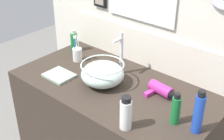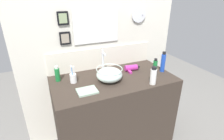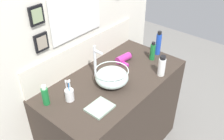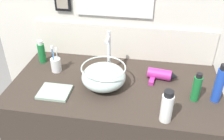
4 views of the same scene
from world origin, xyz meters
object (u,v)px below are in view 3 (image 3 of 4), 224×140
(soap_dispenser, at_px, (162,66))
(shampoo_bottle, at_px, (153,51))
(spray_bottle, at_px, (45,96))
(lotion_bottle, at_px, (158,44))
(hair_drier, at_px, (125,58))
(glass_bowl_sink, at_px, (112,77))
(faucet, at_px, (96,60))
(hand_towel, at_px, (100,108))
(toothbrush_cup, at_px, (69,95))

(soap_dispenser, height_order, shampoo_bottle, soap_dispenser)
(spray_bottle, relative_size, lotion_bottle, 0.70)
(hair_drier, height_order, soap_dispenser, soap_dispenser)
(glass_bowl_sink, bearing_deg, soap_dispenser, -32.40)
(glass_bowl_sink, distance_m, lotion_bottle, 0.66)
(soap_dispenser, xyz_separation_m, shampoo_bottle, (0.17, 0.20, -0.01))
(soap_dispenser, bearing_deg, faucet, 132.22)
(spray_bottle, height_order, hand_towel, spray_bottle)
(glass_bowl_sink, height_order, lotion_bottle, lotion_bottle)
(soap_dispenser, bearing_deg, spray_bottle, 152.26)
(soap_dispenser, relative_size, hand_towel, 1.02)
(glass_bowl_sink, xyz_separation_m, faucet, (0.00, 0.17, 0.09))
(shampoo_bottle, distance_m, lotion_bottle, 0.12)
(spray_bottle, bearing_deg, soap_dispenser, -27.74)
(glass_bowl_sink, distance_m, shampoo_bottle, 0.54)
(faucet, relative_size, soap_dispenser, 1.56)
(hair_drier, distance_m, hand_towel, 0.67)
(toothbrush_cup, distance_m, shampoo_bottle, 0.90)
(toothbrush_cup, distance_m, soap_dispenser, 0.80)
(glass_bowl_sink, xyz_separation_m, lotion_bottle, (0.65, -0.03, 0.04))
(faucet, distance_m, lotion_bottle, 0.69)
(glass_bowl_sink, xyz_separation_m, hand_towel, (-0.27, -0.12, -0.06))
(spray_bottle, relative_size, hand_towel, 0.91)
(faucet, xyz_separation_m, shampoo_bottle, (0.54, -0.21, -0.08))
(glass_bowl_sink, height_order, toothbrush_cup, toothbrush_cup)
(spray_bottle, xyz_separation_m, lotion_bottle, (1.14, -0.24, 0.04))
(faucet, bearing_deg, soap_dispenser, -47.78)
(faucet, bearing_deg, hair_drier, -6.08)
(glass_bowl_sink, distance_m, faucet, 0.19)
(glass_bowl_sink, relative_size, hand_towel, 1.46)
(faucet, height_order, soap_dispenser, faucet)
(hair_drier, height_order, hand_towel, hair_drier)
(faucet, distance_m, hair_drier, 0.37)
(hair_drier, distance_m, shampoo_bottle, 0.26)
(faucet, height_order, hand_towel, faucet)
(shampoo_bottle, relative_size, spray_bottle, 1.07)
(soap_dispenser, distance_m, shampoo_bottle, 0.26)
(hair_drier, distance_m, soap_dispenser, 0.38)
(shampoo_bottle, distance_m, spray_bottle, 1.06)
(faucet, bearing_deg, toothbrush_cup, -170.80)
(hair_drier, bearing_deg, toothbrush_cup, -178.41)
(hand_towel, bearing_deg, spray_bottle, 122.43)
(toothbrush_cup, bearing_deg, lotion_bottle, -8.19)
(spray_bottle, bearing_deg, glass_bowl_sink, -23.91)
(hair_drier, relative_size, hand_towel, 1.08)
(soap_dispenser, bearing_deg, toothbrush_cup, 153.91)
(hand_towel, bearing_deg, lotion_bottle, 5.61)
(hand_towel, bearing_deg, shampoo_bottle, 5.54)
(hair_drier, bearing_deg, soap_dispenser, -86.50)
(hair_drier, xyz_separation_m, toothbrush_cup, (-0.70, -0.02, 0.02))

